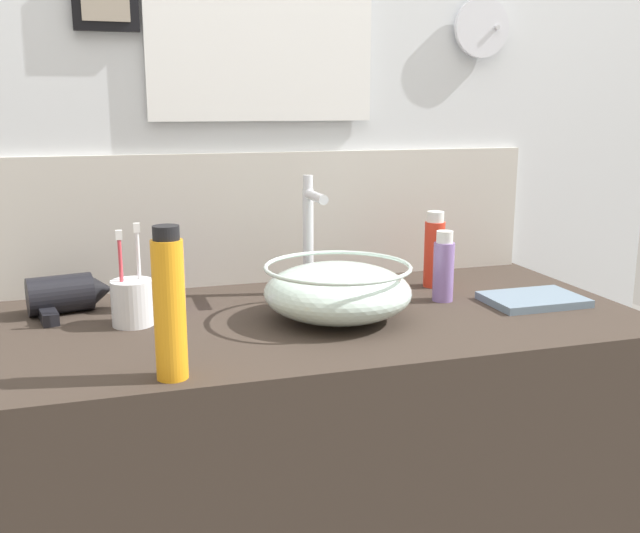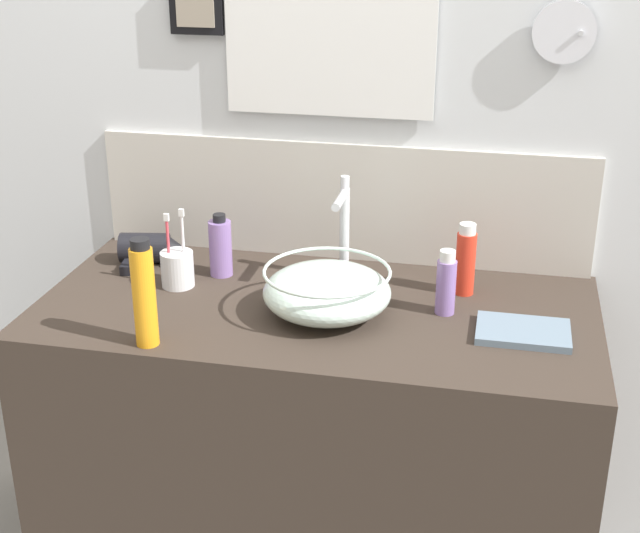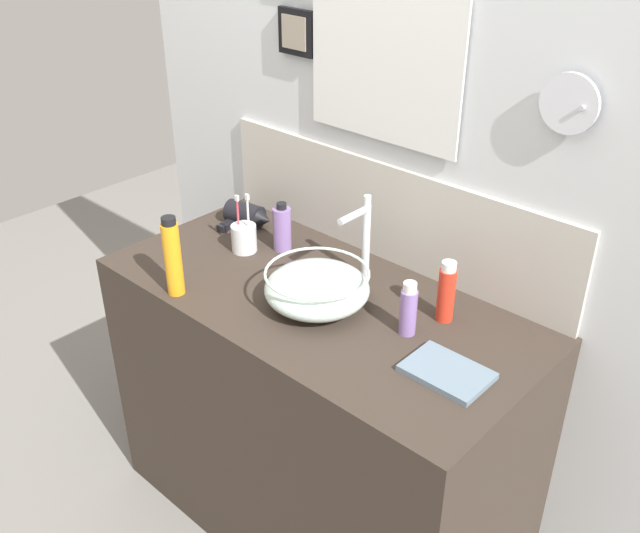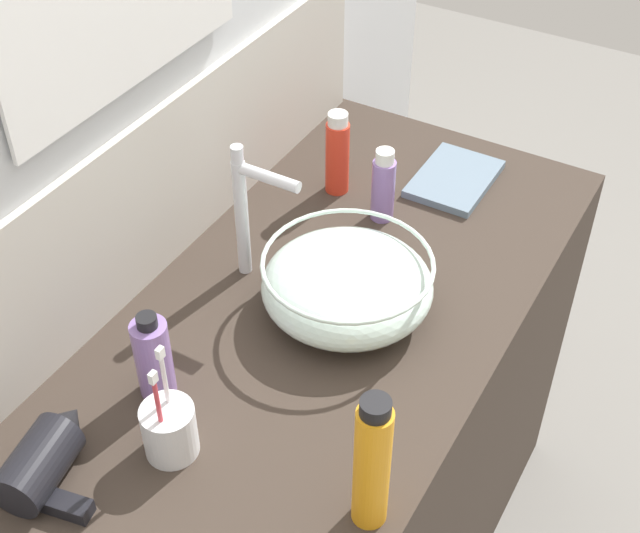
{
  "view_description": "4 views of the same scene",
  "coord_description": "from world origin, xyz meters",
  "px_view_note": "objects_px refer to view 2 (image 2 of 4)",
  "views": [
    {
      "loc": [
        -0.39,
        -1.32,
        1.31
      ],
      "look_at": [
        0.01,
        0.0,
        1.0
      ],
      "focal_mm": 40.0,
      "sensor_mm": 36.0,
      "label": 1
    },
    {
      "loc": [
        0.4,
        -1.83,
        1.78
      ],
      "look_at": [
        0.01,
        0.0,
        1.0
      ],
      "focal_mm": 50.0,
      "sensor_mm": 36.0,
      "label": 2
    },
    {
      "loc": [
        1.17,
        -1.26,
        1.98
      ],
      "look_at": [
        0.01,
        0.0,
        1.0
      ],
      "focal_mm": 40.0,
      "sensor_mm": 36.0,
      "label": 3
    },
    {
      "loc": [
        -0.95,
        -0.55,
        1.96
      ],
      "look_at": [
        0.01,
        0.0,
        1.0
      ],
      "focal_mm": 50.0,
      "sensor_mm": 36.0,
      "label": 4
    }
  ],
  "objects_px": {
    "hair_drier": "(150,249)",
    "shampoo_bottle": "(466,260)",
    "lotion_bottle": "(144,294)",
    "glass_bowl_sink": "(327,291)",
    "toothbrush_cup": "(177,268)",
    "spray_bottle": "(221,247)",
    "soap_dispenser": "(446,284)",
    "faucet": "(343,223)",
    "hand_towel": "(523,332)"
  },
  "relations": [
    {
      "from": "glass_bowl_sink",
      "to": "hair_drier",
      "type": "relative_size",
      "value": 1.63
    },
    {
      "from": "toothbrush_cup",
      "to": "spray_bottle",
      "type": "xyz_separation_m",
      "value": [
        0.08,
        0.09,
        0.03
      ]
    },
    {
      "from": "glass_bowl_sink",
      "to": "toothbrush_cup",
      "type": "xyz_separation_m",
      "value": [
        -0.39,
        0.08,
        -0.01
      ]
    },
    {
      "from": "faucet",
      "to": "lotion_bottle",
      "type": "relative_size",
      "value": 1.11
    },
    {
      "from": "shampoo_bottle",
      "to": "hand_towel",
      "type": "relative_size",
      "value": 0.88
    },
    {
      "from": "glass_bowl_sink",
      "to": "shampoo_bottle",
      "type": "height_order",
      "value": "shampoo_bottle"
    },
    {
      "from": "toothbrush_cup",
      "to": "soap_dispenser",
      "type": "distance_m",
      "value": 0.65
    },
    {
      "from": "hair_drier",
      "to": "lotion_bottle",
      "type": "relative_size",
      "value": 0.74
    },
    {
      "from": "lotion_bottle",
      "to": "soap_dispenser",
      "type": "distance_m",
      "value": 0.67
    },
    {
      "from": "lotion_bottle",
      "to": "faucet",
      "type": "bearing_deg",
      "value": 50.44
    },
    {
      "from": "faucet",
      "to": "shampoo_bottle",
      "type": "distance_m",
      "value": 0.3
    },
    {
      "from": "faucet",
      "to": "hair_drier",
      "type": "xyz_separation_m",
      "value": [
        -0.51,
        0.01,
        -0.12
      ]
    },
    {
      "from": "glass_bowl_sink",
      "to": "toothbrush_cup",
      "type": "distance_m",
      "value": 0.4
    },
    {
      "from": "lotion_bottle",
      "to": "spray_bottle",
      "type": "height_order",
      "value": "lotion_bottle"
    },
    {
      "from": "soap_dispenser",
      "to": "hand_towel",
      "type": "height_order",
      "value": "soap_dispenser"
    },
    {
      "from": "soap_dispenser",
      "to": "spray_bottle",
      "type": "distance_m",
      "value": 0.58
    },
    {
      "from": "soap_dispenser",
      "to": "hand_towel",
      "type": "xyz_separation_m",
      "value": [
        0.18,
        -0.08,
        -0.06
      ]
    },
    {
      "from": "toothbrush_cup",
      "to": "soap_dispenser",
      "type": "height_order",
      "value": "toothbrush_cup"
    },
    {
      "from": "glass_bowl_sink",
      "to": "toothbrush_cup",
      "type": "height_order",
      "value": "toothbrush_cup"
    },
    {
      "from": "lotion_bottle",
      "to": "hand_towel",
      "type": "height_order",
      "value": "lotion_bottle"
    },
    {
      "from": "glass_bowl_sink",
      "to": "hair_drier",
      "type": "height_order",
      "value": "glass_bowl_sink"
    },
    {
      "from": "glass_bowl_sink",
      "to": "lotion_bottle",
      "type": "relative_size",
      "value": 1.21
    },
    {
      "from": "hair_drier",
      "to": "spray_bottle",
      "type": "relative_size",
      "value": 1.11
    },
    {
      "from": "hair_drier",
      "to": "hand_towel",
      "type": "bearing_deg",
      "value": -12.95
    },
    {
      "from": "hand_towel",
      "to": "lotion_bottle",
      "type": "bearing_deg",
      "value": -164.98
    },
    {
      "from": "hair_drier",
      "to": "shampoo_bottle",
      "type": "bearing_deg",
      "value": -1.61
    },
    {
      "from": "lotion_bottle",
      "to": "spray_bottle",
      "type": "distance_m",
      "value": 0.39
    },
    {
      "from": "lotion_bottle",
      "to": "shampoo_bottle",
      "type": "relative_size",
      "value": 1.36
    },
    {
      "from": "toothbrush_cup",
      "to": "lotion_bottle",
      "type": "xyz_separation_m",
      "value": [
        0.04,
        -0.3,
        0.07
      ]
    },
    {
      "from": "shampoo_bottle",
      "to": "lotion_bottle",
      "type": "bearing_deg",
      "value": -147.67
    },
    {
      "from": "glass_bowl_sink",
      "to": "spray_bottle",
      "type": "distance_m",
      "value": 0.35
    },
    {
      "from": "glass_bowl_sink",
      "to": "hand_towel",
      "type": "height_order",
      "value": "glass_bowl_sink"
    },
    {
      "from": "lotion_bottle",
      "to": "soap_dispenser",
      "type": "bearing_deg",
      "value": 25.33
    },
    {
      "from": "faucet",
      "to": "hand_towel",
      "type": "distance_m",
      "value": 0.5
    },
    {
      "from": "lotion_bottle",
      "to": "shampoo_bottle",
      "type": "bearing_deg",
      "value": 32.33
    },
    {
      "from": "glass_bowl_sink",
      "to": "hand_towel",
      "type": "xyz_separation_m",
      "value": [
        0.44,
        -0.01,
        -0.05
      ]
    },
    {
      "from": "faucet",
      "to": "hand_towel",
      "type": "relative_size",
      "value": 1.32
    },
    {
      "from": "glass_bowl_sink",
      "to": "soap_dispenser",
      "type": "height_order",
      "value": "soap_dispenser"
    },
    {
      "from": "faucet",
      "to": "hand_towel",
      "type": "xyz_separation_m",
      "value": [
        0.44,
        -0.21,
        -0.15
      ]
    },
    {
      "from": "hair_drier",
      "to": "faucet",
      "type": "bearing_deg",
      "value": -1.37
    },
    {
      "from": "toothbrush_cup",
      "to": "shampoo_bottle",
      "type": "height_order",
      "value": "toothbrush_cup"
    },
    {
      "from": "toothbrush_cup",
      "to": "lotion_bottle",
      "type": "bearing_deg",
      "value": -81.59
    },
    {
      "from": "lotion_bottle",
      "to": "toothbrush_cup",
      "type": "bearing_deg",
      "value": 98.41
    },
    {
      "from": "lotion_bottle",
      "to": "hand_towel",
      "type": "bearing_deg",
      "value": 15.02
    },
    {
      "from": "faucet",
      "to": "shampoo_bottle",
      "type": "height_order",
      "value": "faucet"
    },
    {
      "from": "soap_dispenser",
      "to": "toothbrush_cup",
      "type": "bearing_deg",
      "value": 178.6
    },
    {
      "from": "glass_bowl_sink",
      "to": "toothbrush_cup",
      "type": "bearing_deg",
      "value": 168.27
    },
    {
      "from": "spray_bottle",
      "to": "hair_drier",
      "type": "bearing_deg",
      "value": 169.74
    },
    {
      "from": "toothbrush_cup",
      "to": "hand_towel",
      "type": "bearing_deg",
      "value": -6.39
    },
    {
      "from": "lotion_bottle",
      "to": "shampoo_bottle",
      "type": "height_order",
      "value": "lotion_bottle"
    }
  ]
}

